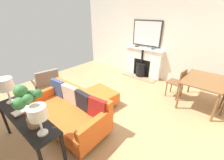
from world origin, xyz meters
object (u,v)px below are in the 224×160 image
object	(u,v)px
armchair_accent	(47,81)
table_lamp_far_end	(38,114)
mantel_bowl_near	(137,46)
dining_table	(204,82)
potted_plant	(27,102)
book_stack	(22,111)
console_table	(26,120)
table_lamp_near_end	(5,85)
dining_chair_near_fireplace	(179,81)
mantel_bowl_far	(153,49)
ottoman	(102,96)
sofa	(70,111)
fireplace	(143,64)

from	to	relation	value
armchair_accent	table_lamp_far_end	size ratio (longest dim) A/B	1.90
mantel_bowl_near	dining_table	distance (m)	2.60
potted_plant	book_stack	xyz separation A→B (m)	(-0.01, -0.44, -0.38)
console_table	table_lamp_near_end	world-z (taller)	table_lamp_near_end
mantel_bowl_near	potted_plant	xyz separation A→B (m)	(4.22, 0.81, 0.05)
book_stack	dining_chair_near_fireplace	bearing A→B (deg)	156.54
potted_plant	dining_chair_near_fireplace	distance (m)	3.66
mantel_bowl_far	armchair_accent	distance (m)	3.57
mantel_bowl_near	table_lamp_near_end	size ratio (longest dim) A/B	0.30
console_table	book_stack	bearing A→B (deg)	-91.07
ottoman	book_stack	size ratio (longest dim) A/B	2.99
mantel_bowl_near	mantel_bowl_far	distance (m)	0.64
sofa	potted_plant	size ratio (longest dim) A/B	2.80
sofa	mantel_bowl_far	bearing A→B (deg)	177.37
mantel_bowl_far	table_lamp_far_end	world-z (taller)	table_lamp_far_end
fireplace	table_lamp_near_end	bearing A→B (deg)	-5.67
mantel_bowl_far	sofa	xyz separation A→B (m)	(3.40, -0.16, -0.75)
dining_table	dining_chair_near_fireplace	world-z (taller)	dining_chair_near_fireplace
table_lamp_near_end	table_lamp_far_end	distance (m)	1.19
mantel_bowl_near	dining_table	world-z (taller)	mantel_bowl_near
fireplace	potted_plant	world-z (taller)	potted_plant
table_lamp_far_end	dining_table	distance (m)	3.73
sofa	dining_table	size ratio (longest dim) A/B	1.51
ottoman	console_table	size ratio (longest dim) A/B	0.54
table_lamp_near_end	dining_table	size ratio (longest dim) A/B	0.41
armchair_accent	dining_chair_near_fireplace	distance (m)	3.71
mantel_bowl_far	book_stack	size ratio (longest dim) A/B	0.43
potted_plant	book_stack	size ratio (longest dim) A/B	2.21
fireplace	potted_plant	distance (m)	4.29
mantel_bowl_near	table_lamp_far_end	xyz separation A→B (m)	(4.22, 1.08, -0.01)
ottoman	book_stack	bearing A→B (deg)	-1.87
armchair_accent	dining_table	xyz separation A→B (m)	(-2.31, 3.50, 0.20)
fireplace	console_table	world-z (taller)	fireplace
mantel_bowl_near	mantel_bowl_far	xyz separation A→B (m)	(-0.00, 0.64, 0.01)
book_stack	dining_table	bearing A→B (deg)	148.98
table_lamp_near_end	table_lamp_far_end	xyz separation A→B (m)	(0.00, 1.19, -0.03)
armchair_accent	potted_plant	xyz separation A→B (m)	(1.15, 1.86, 0.69)
mantel_bowl_far	dining_table	world-z (taller)	mantel_bowl_far
fireplace	mantel_bowl_near	xyz separation A→B (m)	(-0.01, -0.31, 0.62)
potted_plant	mantel_bowl_near	bearing A→B (deg)	-169.16
armchair_accent	table_lamp_near_end	world-z (taller)	table_lamp_near_end
mantel_bowl_far	ottoman	xyz separation A→B (m)	(2.36, -0.21, -0.87)
ottoman	table_lamp_far_end	size ratio (longest dim) A/B	1.95
table_lamp_far_end	potted_plant	xyz separation A→B (m)	(0.00, -0.27, 0.07)
book_stack	sofa	bearing A→B (deg)	171.98
console_table	book_stack	size ratio (longest dim) A/B	5.50
book_stack	dining_table	size ratio (longest dim) A/B	0.24
table_lamp_near_end	mantel_bowl_near	bearing A→B (deg)	178.56
fireplace	book_stack	world-z (taller)	fireplace
fireplace	sofa	bearing A→B (deg)	2.92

